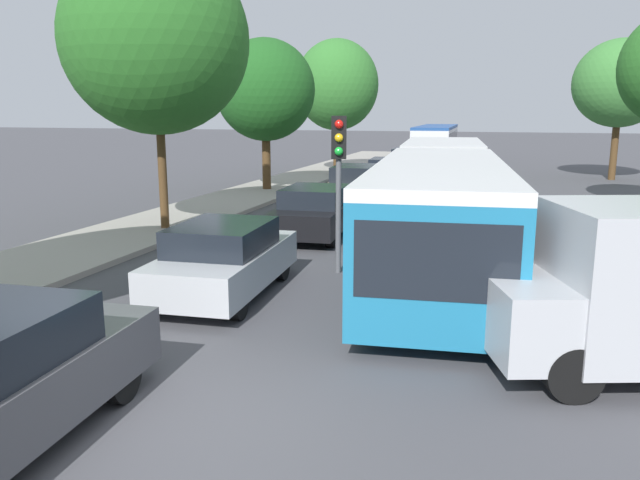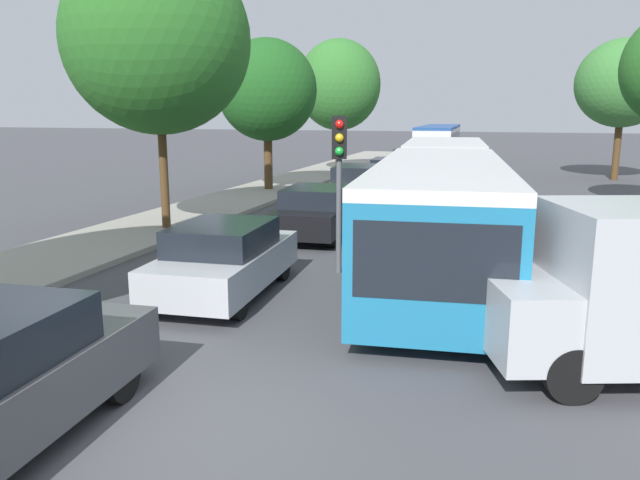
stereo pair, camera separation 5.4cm
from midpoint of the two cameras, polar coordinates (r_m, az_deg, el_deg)
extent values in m
plane|color=#47474C|center=(7.59, -12.75, -16.15)|extent=(200.00, 200.00, 0.00)
cube|color=#9E998E|center=(28.21, -4.58, 4.75)|extent=(3.20, 50.59, 0.14)
cube|color=teal|center=(13.11, 10.71, 1.76)|extent=(3.38, 9.54, 2.02)
cube|color=black|center=(13.06, 10.77, 3.33)|extent=(3.36, 9.17, 0.89)
cube|color=silver|center=(12.97, 10.90, 6.58)|extent=(3.38, 9.54, 0.20)
cube|color=teal|center=(21.89, 11.05, 5.72)|extent=(3.10, 6.60, 2.02)
cube|color=black|center=(21.86, 11.08, 6.67)|extent=(3.10, 6.35, 0.89)
cube|color=silver|center=(21.81, 11.16, 8.61)|extent=(3.10, 6.60, 0.20)
cylinder|color=black|center=(18.23, 10.94, 4.53)|extent=(1.94, 1.15, 1.86)
cube|color=black|center=(8.53, 10.32, -1.95)|extent=(2.21, 0.31, 1.08)
cylinder|color=black|center=(10.43, 16.13, -5.56)|extent=(0.39, 1.01, 0.98)
cylinder|color=black|center=(10.45, 4.50, -5.08)|extent=(0.39, 1.01, 0.98)
cylinder|color=black|center=(16.23, 14.48, 0.68)|extent=(0.39, 1.01, 0.98)
cylinder|color=black|center=(16.24, 7.04, 0.97)|extent=(0.39, 1.01, 0.98)
cylinder|color=black|center=(22.01, 13.71, 3.57)|extent=(0.39, 1.01, 0.98)
cylinder|color=black|center=(22.02, 8.22, 3.79)|extent=(0.39, 1.01, 0.98)
cube|color=silver|center=(46.71, 10.53, 8.81)|extent=(2.78, 11.18, 1.93)
cube|color=black|center=(46.70, 10.54, 9.24)|extent=(2.79, 10.62, 0.81)
cube|color=#234C93|center=(46.67, 10.58, 10.11)|extent=(2.78, 11.18, 0.19)
cylinder|color=black|center=(50.49, 9.66, 8.20)|extent=(0.32, 0.97, 0.97)
cylinder|color=black|center=(50.34, 12.03, 8.10)|extent=(0.32, 0.97, 0.97)
cylinder|color=black|center=(43.54, 8.75, 7.68)|extent=(0.32, 0.97, 0.97)
cylinder|color=black|center=(43.36, 11.49, 7.56)|extent=(0.32, 0.97, 0.97)
cylinder|color=black|center=(9.05, -26.60, -10.12)|extent=(0.27, 0.68, 0.67)
cylinder|color=black|center=(8.19, -17.99, -11.72)|extent=(0.27, 0.68, 0.67)
cube|color=#B7BABF|center=(12.14, -8.78, -2.33)|extent=(1.99, 4.20, 0.66)
cube|color=black|center=(11.92, -9.05, 0.29)|extent=(1.73, 2.24, 0.51)
cylinder|color=black|center=(13.65, -9.55, -1.95)|extent=(0.25, 0.64, 0.62)
cylinder|color=black|center=(13.16, -3.68, -2.32)|extent=(0.25, 0.64, 0.62)
cylinder|color=black|center=(11.36, -14.63, -4.99)|extent=(0.25, 0.64, 0.62)
cylinder|color=black|center=(10.78, -7.72, -5.62)|extent=(0.25, 0.64, 0.62)
cube|color=black|center=(17.59, -0.48, 2.20)|extent=(1.98, 4.18, 0.66)
cube|color=black|center=(17.41, -0.56, 4.04)|extent=(1.72, 2.23, 0.51)
cylinder|color=black|center=(19.06, -1.68, 2.11)|extent=(0.25, 0.63, 0.62)
cylinder|color=black|center=(18.74, 2.62, 1.94)|extent=(0.25, 0.63, 0.62)
cylinder|color=black|center=(16.59, -3.99, 0.63)|extent=(0.25, 0.63, 0.62)
cylinder|color=black|center=(16.23, 0.93, 0.40)|extent=(0.25, 0.63, 0.62)
cube|color=tan|center=(23.29, 3.45, 4.64)|extent=(2.11, 4.46, 0.71)
cube|color=black|center=(23.12, 3.42, 6.14)|extent=(1.84, 2.38, 0.54)
cylinder|color=black|center=(24.83, 2.22, 4.43)|extent=(0.27, 0.68, 0.66)
cylinder|color=black|center=(24.58, 5.78, 4.30)|extent=(0.27, 0.68, 0.66)
cylinder|color=black|center=(22.12, 0.84, 3.52)|extent=(0.27, 0.68, 0.66)
cylinder|color=black|center=(21.85, 4.82, 3.38)|extent=(0.27, 0.68, 0.66)
cube|color=#284799|center=(28.92, 6.19, 5.87)|extent=(1.90, 4.01, 0.63)
cube|color=black|center=(28.77, 6.19, 6.95)|extent=(1.65, 2.14, 0.48)
cylinder|color=black|center=(30.27, 5.16, 5.65)|extent=(0.24, 0.61, 0.60)
cylinder|color=black|center=(30.11, 7.79, 5.56)|extent=(0.24, 0.61, 0.60)
cylinder|color=black|center=(27.81, 4.43, 5.12)|extent=(0.24, 0.61, 0.60)
cylinder|color=black|center=(27.63, 7.29, 5.02)|extent=(0.24, 0.61, 0.60)
cube|color=#236638|center=(34.61, 8.06, 6.88)|extent=(2.08, 4.38, 0.69)
cube|color=black|center=(34.47, 8.08, 7.88)|extent=(1.80, 2.34, 0.53)
cylinder|color=black|center=(36.07, 7.04, 6.65)|extent=(0.26, 0.66, 0.65)
cylinder|color=black|center=(35.94, 9.47, 6.56)|extent=(0.26, 0.66, 0.65)
cylinder|color=black|center=(33.36, 6.52, 6.24)|extent=(0.26, 0.66, 0.65)
cylinder|color=black|center=(33.22, 9.15, 6.15)|extent=(0.26, 0.66, 0.65)
cube|color=#B7BABF|center=(8.80, 17.68, -6.51)|extent=(1.45, 2.09, 1.00)
cylinder|color=black|center=(8.37, 22.00, -11.28)|extent=(0.76, 0.45, 0.72)
cylinder|color=black|center=(9.83, 18.14, -7.56)|extent=(0.76, 0.45, 0.72)
cylinder|color=#56595E|center=(13.45, 1.59, 4.03)|extent=(0.12, 0.12, 3.40)
cube|color=black|center=(13.34, 1.62, 9.36)|extent=(0.37, 0.32, 0.90)
sphere|color=red|center=(13.18, 1.63, 10.54)|extent=(0.18, 0.18, 0.18)
sphere|color=#EAAD14|center=(13.19, 1.62, 9.33)|extent=(0.18, 0.18, 0.18)
sphere|color=green|center=(13.21, 1.61, 8.11)|extent=(0.18, 0.18, 0.18)
cylinder|color=#51381E|center=(18.63, -14.28, 5.95)|extent=(0.24, 0.24, 3.47)
ellipsoid|color=#286623|center=(18.64, -14.88, 17.27)|extent=(5.17, 5.17, 5.19)
cylinder|color=#51381E|center=(27.33, -4.98, 7.26)|extent=(0.36, 0.36, 2.74)
ellipsoid|color=#1E561E|center=(27.26, -5.09, 13.51)|extent=(4.23, 4.23, 4.29)
ellipsoid|color=#33752D|center=(27.13, -5.19, 12.16)|extent=(2.54, 2.54, 2.36)
cylinder|color=#51381E|center=(34.87, 1.47, 8.51)|extent=(0.34, 0.34, 3.02)
ellipsoid|color=#33752D|center=(34.84, 1.50, 13.99)|extent=(4.52, 4.52, 4.87)
ellipsoid|color=#1E561E|center=(35.00, 1.84, 12.78)|extent=(2.71, 2.71, 2.68)
cylinder|color=#51381E|center=(35.35, 25.27, 7.58)|extent=(0.35, 0.35, 3.19)
ellipsoid|color=#3D7F38|center=(35.32, 25.74, 12.79)|extent=(4.60, 4.60, 4.36)
ellipsoid|color=#286623|center=(35.26, 25.55, 11.75)|extent=(2.76, 2.76, 2.40)
camera|label=1|loc=(0.03, -90.14, -0.03)|focal=35.00mm
camera|label=2|loc=(0.03, 89.86, 0.03)|focal=35.00mm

